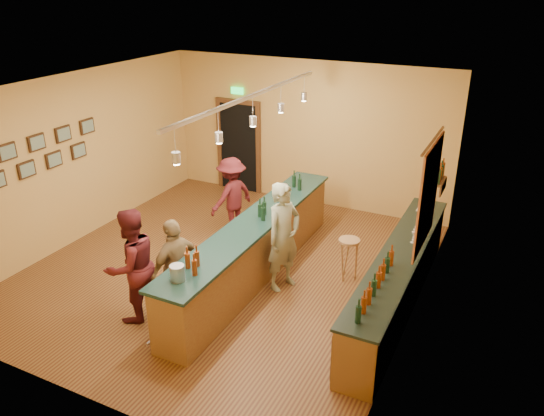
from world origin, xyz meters
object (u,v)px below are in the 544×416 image
at_px(bar_stool, 349,247).
at_px(tasting_bar, 255,245).
at_px(back_counter, 398,279).
at_px(customer_a, 132,266).
at_px(bartender, 284,237).
at_px(customer_c, 232,196).
at_px(customer_b, 176,268).

bearing_deg(bar_stool, tasting_bar, -156.19).
distance_m(back_counter, customer_a, 4.05).
height_order(customer_a, bar_stool, customer_a).
bearing_deg(bartender, customer_c, 71.94).
bearing_deg(bar_stool, back_counter, -25.79).
bearing_deg(tasting_bar, bartender, -7.80).
relative_size(back_counter, bar_stool, 6.15).
distance_m(customer_a, customer_c, 3.22).
xyz_separation_m(customer_c, bar_stool, (2.69, -0.71, -0.19)).
bearing_deg(back_counter, bar_stool, 154.21).
height_order(customer_b, bar_stool, customer_b).
relative_size(bartender, customer_b, 1.17).
xyz_separation_m(back_counter, customer_b, (-2.97, -1.66, 0.30)).
bearing_deg(back_counter, customer_b, -150.84).
bearing_deg(customer_c, bartender, 69.04).
bearing_deg(back_counter, tasting_bar, -175.72).
bearing_deg(customer_b, bartender, 153.16).
relative_size(customer_c, bar_stool, 2.12).
height_order(back_counter, tasting_bar, tasting_bar).
height_order(back_counter, customer_c, customer_c).
height_order(customer_a, customer_b, customer_a).
height_order(back_counter, customer_b, customer_b).
relative_size(back_counter, customer_b, 2.88).
relative_size(bartender, customer_c, 1.17).
relative_size(customer_b, customer_c, 1.01).
bearing_deg(tasting_bar, bar_stool, 23.81).
distance_m(customer_a, customer_b, 0.64).
relative_size(customer_a, bar_stool, 2.41).
xyz_separation_m(customer_a, bar_stool, (2.51, 2.50, -0.29)).
relative_size(back_counter, customer_c, 2.90).
bearing_deg(bar_stool, bartender, -140.75).
bearing_deg(customer_c, customer_a, 20.63).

